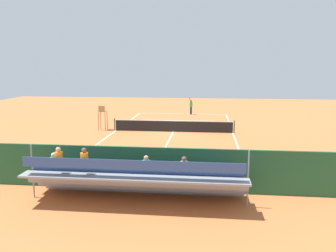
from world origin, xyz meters
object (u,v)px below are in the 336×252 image
(courtside_bench, at_px, (203,175))
(equipment_bag, at_px, (162,182))
(bleacher_stand, at_px, (137,179))
(umpire_chair, at_px, (102,115))
(tennis_ball_near, at_px, (186,115))
(tennis_ball_far, at_px, (206,120))
(tennis_player, at_px, (191,106))
(tennis_racket, at_px, (183,114))
(tennis_net, at_px, (173,126))

(courtside_bench, bearing_deg, equipment_bag, 3.87)
(bleacher_stand, relative_size, courtside_bench, 5.03)
(bleacher_stand, height_order, umpire_chair, bleacher_stand)
(tennis_ball_near, bearing_deg, tennis_ball_far, 125.97)
(tennis_ball_far, bearing_deg, tennis_ball_near, -54.03)
(tennis_player, bearing_deg, tennis_ball_far, 114.12)
(tennis_racket, relative_size, tennis_ball_near, 7.82)
(courtside_bench, height_order, tennis_player, tennis_player)
(tennis_net, distance_m, tennis_ball_far, 7.24)
(equipment_bag, xyz_separation_m, tennis_ball_far, (-1.99, -20.07, -0.15))
(tennis_net, distance_m, umpire_chair, 6.25)
(umpire_chair, distance_m, courtside_bench, 16.09)
(tennis_racket, bearing_deg, equipment_bag, 91.75)
(umpire_chair, xyz_separation_m, courtside_bench, (-8.88, 13.40, -0.76))
(bleacher_stand, relative_size, umpire_chair, 4.23)
(umpire_chair, height_order, tennis_ball_near, umpire_chair)
(tennis_net, relative_size, tennis_player, 5.35)
(umpire_chair, height_order, tennis_ball_far, umpire_chair)
(equipment_bag, bearing_deg, courtside_bench, -176.13)
(tennis_ball_near, bearing_deg, equipment_bag, 90.88)
(equipment_bag, relative_size, tennis_player, 0.47)
(tennis_racket, distance_m, tennis_ball_far, 4.92)
(tennis_net, relative_size, tennis_racket, 19.95)
(umpire_chair, distance_m, tennis_player, 12.76)
(tennis_net, bearing_deg, courtside_bench, 101.42)
(tennis_ball_far, bearing_deg, umpire_chair, 36.11)
(tennis_net, xyz_separation_m, tennis_player, (-0.98, -10.67, 0.51))
(umpire_chair, xyz_separation_m, tennis_ball_far, (-8.97, -6.55, -1.28))
(courtside_bench, xyz_separation_m, tennis_ball_far, (-0.09, -19.94, -0.53))
(umpire_chair, relative_size, courtside_bench, 1.19)
(tennis_net, distance_m, equipment_bag, 13.43)
(tennis_net, height_order, tennis_racket, tennis_net)
(bleacher_stand, xyz_separation_m, umpire_chair, (6.17, -15.46, 0.37))
(tennis_player, bearing_deg, bleacher_stand, 87.76)
(tennis_net, bearing_deg, tennis_player, -95.26)
(tennis_net, bearing_deg, umpire_chair, -1.16)
(bleacher_stand, bearing_deg, tennis_ball_far, -97.27)
(bleacher_stand, distance_m, tennis_player, 26.03)
(bleacher_stand, relative_size, tennis_player, 4.70)
(bleacher_stand, xyz_separation_m, tennis_ball_far, (-2.81, -22.01, -0.92))
(bleacher_stand, bearing_deg, tennis_net, -90.12)
(courtside_bench, bearing_deg, bleacher_stand, 37.29)
(equipment_bag, height_order, tennis_ball_far, equipment_bag)
(umpire_chair, bearing_deg, tennis_ball_near, -124.13)
(tennis_player, xyz_separation_m, tennis_ball_far, (-1.79, 4.00, -0.98))
(tennis_racket, xyz_separation_m, tennis_ball_near, (-0.38, 0.86, 0.02))
(courtside_bench, relative_size, tennis_ball_far, 27.27)
(tennis_player, relative_size, tennis_racket, 3.73)
(umpire_chair, bearing_deg, courtside_bench, 123.54)
(tennis_net, height_order, courtside_bench, tennis_net)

